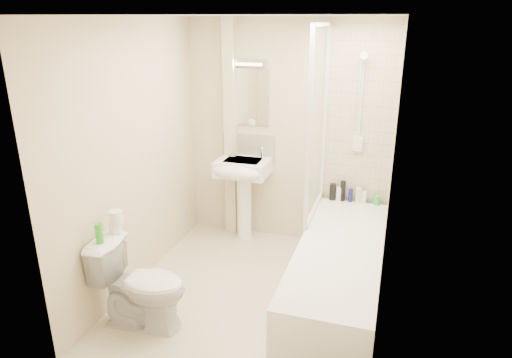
% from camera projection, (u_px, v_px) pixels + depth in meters
% --- Properties ---
extents(floor, '(2.50, 2.50, 0.00)m').
position_uv_depth(floor, '(252.00, 295.00, 4.15)').
color(floor, beige).
rests_on(floor, ground).
extents(wall_back, '(2.20, 0.02, 2.40)m').
position_uv_depth(wall_back, '(287.00, 135.00, 4.88)').
color(wall_back, beige).
rests_on(wall_back, ground).
extents(wall_left, '(0.02, 2.50, 2.40)m').
position_uv_depth(wall_left, '(134.00, 158.00, 4.06)').
color(wall_left, beige).
rests_on(wall_left, ground).
extents(wall_right, '(0.02, 2.50, 2.40)m').
position_uv_depth(wall_right, '(390.00, 184.00, 3.44)').
color(wall_right, beige).
rests_on(wall_right, ground).
extents(ceiling, '(2.20, 2.50, 0.02)m').
position_uv_depth(ceiling, '(251.00, 15.00, 3.35)').
color(ceiling, white).
rests_on(ceiling, wall_back).
extents(tile_back, '(0.70, 0.01, 1.75)m').
position_uv_depth(tile_back, '(360.00, 119.00, 4.58)').
color(tile_back, beige).
rests_on(tile_back, wall_back).
extents(tile_right, '(0.01, 2.10, 1.75)m').
position_uv_depth(tile_right, '(392.00, 151.00, 3.48)').
color(tile_right, beige).
rests_on(tile_right, wall_right).
extents(pipe_boxing, '(0.12, 0.12, 2.40)m').
position_uv_depth(pipe_boxing, '(231.00, 132.00, 5.00)').
color(pipe_boxing, beige).
rests_on(pipe_boxing, ground).
extents(splashback, '(0.60, 0.02, 0.30)m').
position_uv_depth(splashback, '(248.00, 147.00, 5.05)').
color(splashback, beige).
rests_on(splashback, wall_back).
extents(mirror, '(0.46, 0.01, 0.60)m').
position_uv_depth(mirror, '(248.00, 97.00, 4.86)').
color(mirror, white).
rests_on(mirror, wall_back).
extents(strip_light, '(0.42, 0.07, 0.07)m').
position_uv_depth(strip_light, '(247.00, 62.00, 4.71)').
color(strip_light, silver).
rests_on(strip_light, wall_back).
extents(bathtub, '(0.70, 2.10, 0.55)m').
position_uv_depth(bathtub, '(338.00, 273.00, 3.96)').
color(bathtub, white).
rests_on(bathtub, ground).
extents(shower_screen, '(0.04, 0.92, 1.80)m').
position_uv_depth(shower_screen, '(318.00, 123.00, 4.27)').
color(shower_screen, white).
rests_on(shower_screen, bathtub).
extents(shower_fixture, '(0.10, 0.16, 0.99)m').
position_uv_depth(shower_fixture, '(360.00, 107.00, 4.50)').
color(shower_fixture, white).
rests_on(shower_fixture, wall_back).
extents(pedestal_sink, '(0.55, 0.50, 1.07)m').
position_uv_depth(pedestal_sink, '(242.00, 177.00, 4.94)').
color(pedestal_sink, white).
rests_on(pedestal_sink, ground).
extents(bottle_black_a, '(0.07, 0.07, 0.18)m').
position_uv_depth(bottle_black_a, '(333.00, 192.00, 4.84)').
color(bottle_black_a, black).
rests_on(bottle_black_a, bathtub).
extents(bottle_white_a, '(0.06, 0.06, 0.15)m').
position_uv_depth(bottle_white_a, '(339.00, 194.00, 4.82)').
color(bottle_white_a, white).
rests_on(bottle_white_a, bathtub).
extents(bottle_black_b, '(0.06, 0.06, 0.22)m').
position_uv_depth(bottle_black_b, '(343.00, 191.00, 4.80)').
color(bottle_black_b, black).
rests_on(bottle_black_b, bathtub).
extents(bottle_blue, '(0.04, 0.04, 0.14)m').
position_uv_depth(bottle_blue, '(350.00, 195.00, 4.79)').
color(bottle_blue, navy).
rests_on(bottle_blue, bathtub).
extents(bottle_cream, '(0.06, 0.06, 0.16)m').
position_uv_depth(bottle_cream, '(358.00, 195.00, 4.76)').
color(bottle_cream, beige).
rests_on(bottle_cream, bathtub).
extents(bottle_white_b, '(0.05, 0.05, 0.13)m').
position_uv_depth(bottle_white_b, '(364.00, 197.00, 4.75)').
color(bottle_white_b, white).
rests_on(bottle_white_b, bathtub).
extents(bottle_green, '(0.07, 0.07, 0.10)m').
position_uv_depth(bottle_green, '(377.00, 200.00, 4.72)').
color(bottle_green, green).
rests_on(bottle_green, bathtub).
extents(toilet, '(0.51, 0.78, 0.74)m').
position_uv_depth(toilet, '(141.00, 284.00, 3.65)').
color(toilet, white).
rests_on(toilet, ground).
extents(toilet_roll_lower, '(0.10, 0.10, 0.09)m').
position_uv_depth(toilet_roll_lower, '(115.00, 227.00, 3.68)').
color(toilet_roll_lower, white).
rests_on(toilet_roll_lower, toilet).
extents(toilet_roll_upper, '(0.11, 0.11, 0.10)m').
position_uv_depth(toilet_roll_upper, '(116.00, 217.00, 3.64)').
color(toilet_roll_upper, white).
rests_on(toilet_roll_upper, toilet_roll_lower).
extents(green_bottle, '(0.06, 0.06, 0.16)m').
position_uv_depth(green_bottle, '(99.00, 233.00, 3.49)').
color(green_bottle, green).
rests_on(green_bottle, toilet).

